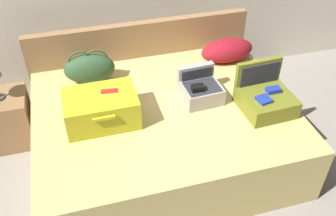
{
  "coord_description": "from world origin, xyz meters",
  "views": [
    {
      "loc": [
        -0.61,
        -1.9,
        2.47
      ],
      "look_at": [
        0.0,
        0.28,
        0.63
      ],
      "focal_mm": 40.55,
      "sensor_mm": 36.0,
      "label": 1
    }
  ],
  "objects_px": {
    "nightstand": "(5,120)",
    "bed": "(164,132)",
    "hard_case_medium": "(266,98)",
    "hard_case_large": "(101,108)",
    "pillow_near_headboard": "(227,50)",
    "hard_case_small": "(200,90)",
    "duffel_bag": "(89,68)"
  },
  "relations": [
    {
      "from": "hard_case_medium",
      "to": "pillow_near_headboard",
      "type": "distance_m",
      "value": 0.76
    },
    {
      "from": "duffel_bag",
      "to": "pillow_near_headboard",
      "type": "height_order",
      "value": "duffel_bag"
    },
    {
      "from": "hard_case_medium",
      "to": "hard_case_small",
      "type": "relative_size",
      "value": 1.24
    },
    {
      "from": "nightstand",
      "to": "bed",
      "type": "bearing_deg",
      "value": -23.01
    },
    {
      "from": "bed",
      "to": "hard_case_large",
      "type": "height_order",
      "value": "hard_case_large"
    },
    {
      "from": "bed",
      "to": "duffel_bag",
      "type": "distance_m",
      "value": 0.85
    },
    {
      "from": "hard_case_large",
      "to": "nightstand",
      "type": "relative_size",
      "value": 1.11
    },
    {
      "from": "bed",
      "to": "duffel_bag",
      "type": "height_order",
      "value": "duffel_bag"
    },
    {
      "from": "hard_case_small",
      "to": "duffel_bag",
      "type": "height_order",
      "value": "duffel_bag"
    },
    {
      "from": "hard_case_medium",
      "to": "bed",
      "type": "bearing_deg",
      "value": 162.39
    },
    {
      "from": "bed",
      "to": "pillow_near_headboard",
      "type": "relative_size",
      "value": 4.1
    },
    {
      "from": "bed",
      "to": "nightstand",
      "type": "bearing_deg",
      "value": 156.99
    },
    {
      "from": "hard_case_large",
      "to": "hard_case_medium",
      "type": "distance_m",
      "value": 1.29
    },
    {
      "from": "duffel_bag",
      "to": "pillow_near_headboard",
      "type": "relative_size",
      "value": 0.89
    },
    {
      "from": "hard_case_medium",
      "to": "hard_case_small",
      "type": "distance_m",
      "value": 0.53
    },
    {
      "from": "duffel_bag",
      "to": "hard_case_medium",
      "type": "bearing_deg",
      "value": -30.04
    },
    {
      "from": "bed",
      "to": "hard_case_small",
      "type": "bearing_deg",
      "value": 8.89
    },
    {
      "from": "hard_case_medium",
      "to": "pillow_near_headboard",
      "type": "xyz_separation_m",
      "value": [
        -0.02,
        0.76,
        0.01
      ]
    },
    {
      "from": "pillow_near_headboard",
      "to": "nightstand",
      "type": "height_order",
      "value": "pillow_near_headboard"
    },
    {
      "from": "hard_case_small",
      "to": "pillow_near_headboard",
      "type": "height_order",
      "value": "hard_case_small"
    },
    {
      "from": "bed",
      "to": "hard_case_small",
      "type": "relative_size",
      "value": 6.35
    },
    {
      "from": "hard_case_medium",
      "to": "hard_case_large",
      "type": "bearing_deg",
      "value": 168.65
    },
    {
      "from": "hard_case_small",
      "to": "nightstand",
      "type": "height_order",
      "value": "hard_case_small"
    },
    {
      "from": "hard_case_large",
      "to": "hard_case_small",
      "type": "xyz_separation_m",
      "value": [
        0.82,
        0.06,
        -0.03
      ]
    },
    {
      "from": "bed",
      "to": "nightstand",
      "type": "distance_m",
      "value": 1.43
    },
    {
      "from": "hard_case_medium",
      "to": "duffel_bag",
      "type": "distance_m",
      "value": 1.5
    },
    {
      "from": "bed",
      "to": "hard_case_small",
      "type": "distance_m",
      "value": 0.48
    },
    {
      "from": "bed",
      "to": "pillow_near_headboard",
      "type": "distance_m",
      "value": 1.01
    },
    {
      "from": "hard_case_small",
      "to": "nightstand",
      "type": "xyz_separation_m",
      "value": [
        -1.64,
        0.51,
        -0.37
      ]
    },
    {
      "from": "duffel_bag",
      "to": "nightstand",
      "type": "height_order",
      "value": "duffel_bag"
    },
    {
      "from": "bed",
      "to": "duffel_bag",
      "type": "relative_size",
      "value": 4.61
    },
    {
      "from": "bed",
      "to": "nightstand",
      "type": "xyz_separation_m",
      "value": [
        -1.32,
        0.56,
        -0.02
      ]
    }
  ]
}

